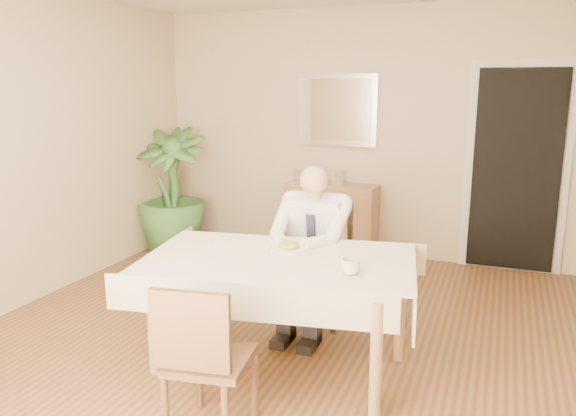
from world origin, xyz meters
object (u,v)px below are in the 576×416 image
at_px(seated_man, 309,243).
at_px(sideboard, 331,219).
at_px(potted_palm, 171,190).
at_px(dining_table, 279,270).
at_px(coffee_mug, 350,267).
at_px(chair_near, 202,355).
at_px(chair_far, 321,253).

distance_m(seated_man, sideboard, 1.98).
bearing_deg(potted_palm, dining_table, -44.03).
xyz_separation_m(seated_man, coffee_mug, (0.50, -0.74, 0.11)).
relative_size(dining_table, potted_palm, 1.38).
relative_size(coffee_mug, potted_palm, 0.08).
bearing_deg(seated_man, coffee_mug, -55.61).
relative_size(dining_table, chair_near, 2.17).
distance_m(seated_man, coffee_mug, 0.90).
bearing_deg(sideboard, coffee_mug, -68.54).
distance_m(chair_far, seated_man, 0.34).
bearing_deg(chair_far, chair_near, -89.97).
bearing_deg(sideboard, chair_far, -73.42).
height_order(chair_near, sideboard, chair_near).
height_order(coffee_mug, potted_palm, potted_palm).
bearing_deg(chair_near, coffee_mug, 42.44).
xyz_separation_m(seated_man, sideboard, (-0.41, 1.92, -0.30)).
bearing_deg(coffee_mug, potted_palm, 140.16).
xyz_separation_m(dining_table, chair_far, (0.00, 0.88, -0.14)).
bearing_deg(seated_man, dining_table, -90.00).
xyz_separation_m(dining_table, chair_near, (-0.07, -0.86, -0.18)).
relative_size(seated_man, coffee_mug, 10.97).
bearing_deg(chair_far, seated_man, -87.58).
bearing_deg(seated_man, chair_near, -92.86).
xyz_separation_m(coffee_mug, potted_palm, (-2.60, 2.17, -0.12)).
height_order(chair_far, coffee_mug, chair_far).
bearing_deg(sideboard, potted_palm, -161.55).
xyz_separation_m(chair_far, coffee_mug, (0.50, -1.03, 0.27)).
height_order(seated_man, sideboard, seated_man).
distance_m(sideboard, potted_palm, 1.78).
xyz_separation_m(chair_far, seated_man, (0.00, -0.29, 0.17)).
height_order(dining_table, chair_far, chair_far).
relative_size(chair_far, chair_near, 1.07).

